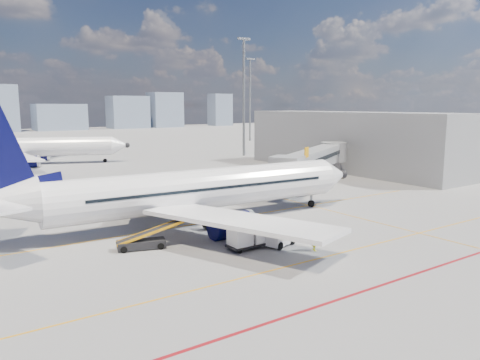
# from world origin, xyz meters

# --- Properties ---
(ground) EXTENTS (420.00, 420.00, 0.00)m
(ground) POSITION_xyz_m (0.00, 0.00, 0.00)
(ground) COLOR gray
(ground) RESTS_ON ground
(apron_markings) EXTENTS (90.00, 35.12, 0.01)m
(apron_markings) POSITION_xyz_m (-0.58, -3.91, 0.01)
(apron_markings) COLOR orange
(apron_markings) RESTS_ON ground
(jet_bridge) EXTENTS (23.55, 15.78, 6.30)m
(jet_bridge) POSITION_xyz_m (23.51, 16.91, 3.74)
(jet_bridge) COLOR gray
(jet_bridge) RESTS_ON ground
(terminal_block) EXTENTS (10.00, 42.00, 10.00)m
(terminal_block) POSITION_xyz_m (39.95, 26.00, 5.00)
(terminal_block) COLOR gray
(terminal_block) RESTS_ON ground
(floodlight_mast_ne) EXTENTS (3.20, 0.61, 25.45)m
(floodlight_mast_ne) POSITION_xyz_m (38.00, 55.00, 13.59)
(floodlight_mast_ne) COLOR gray
(floodlight_mast_ne) RESTS_ON ground
(floodlight_mast_far) EXTENTS (3.20, 0.61, 25.45)m
(floodlight_mast_far) POSITION_xyz_m (65.00, 90.00, 13.59)
(floodlight_mast_far) COLOR gray
(floodlight_mast_far) RESTS_ON ground
(main_aircraft) EXTENTS (39.49, 34.38, 11.51)m
(main_aircraft) POSITION_xyz_m (-1.29, 8.10, 3.22)
(main_aircraft) COLOR white
(main_aircraft) RESTS_ON ground
(second_aircraft) EXTENTS (35.81, 30.34, 10.96)m
(second_aircraft) POSITION_xyz_m (-4.73, 65.59, 3.23)
(second_aircraft) COLOR white
(second_aircraft) RESTS_ON ground
(baggage_tug) EXTENTS (2.80, 2.16, 1.74)m
(baggage_tug) POSITION_xyz_m (1.36, -1.94, 0.83)
(baggage_tug) COLOR white
(baggage_tug) RESTS_ON ground
(cargo_dolly) EXTENTS (3.58, 1.60, 1.96)m
(cargo_dolly) POSITION_xyz_m (-0.86, -1.03, 1.08)
(cargo_dolly) COLOR black
(cargo_dolly) RESTS_ON ground
(belt_loader) EXTENTS (5.37, 2.55, 2.16)m
(belt_loader) POSITION_xyz_m (-7.82, 3.56, 0.56)
(belt_loader) COLOR black
(belt_loader) RESTS_ON ground
(ramp_worker) EXTENTS (0.64, 0.77, 1.79)m
(ramp_worker) POSITION_xyz_m (2.92, -4.40, 0.89)
(ramp_worker) COLOR yellow
(ramp_worker) RESTS_ON ground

